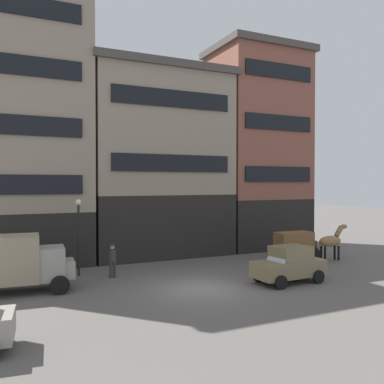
% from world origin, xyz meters
% --- Properties ---
extents(ground_plane, '(120.00, 120.00, 0.00)m').
position_xyz_m(ground_plane, '(0.00, 0.00, 0.00)').
color(ground_plane, '#605B56').
extents(building_far_left, '(10.42, 5.94, 16.84)m').
position_xyz_m(building_far_left, '(-8.32, 9.94, 8.46)').
color(building_far_left, black).
rests_on(building_far_left, ground_plane).
extents(building_center_left, '(10.04, 5.94, 12.96)m').
position_xyz_m(building_center_left, '(1.56, 9.95, 6.52)').
color(building_center_left, black).
rests_on(building_center_left, ground_plane).
extents(building_center_right, '(7.31, 5.94, 15.49)m').
position_xyz_m(building_center_right, '(9.88, 9.95, 7.79)').
color(building_center_right, black).
rests_on(building_center_right, ground_plane).
extents(cargo_wagon, '(2.95, 1.61, 1.98)m').
position_xyz_m(cargo_wagon, '(7.85, 2.86, 1.15)').
color(cargo_wagon, '#3D2819').
rests_on(cargo_wagon, ground_plane).
extents(draft_horse, '(2.35, 0.66, 2.30)m').
position_xyz_m(draft_horse, '(10.80, 2.86, 1.27)').
color(draft_horse, '#937047').
rests_on(draft_horse, ground_plane).
extents(delivery_truck_near, '(4.46, 2.38, 2.62)m').
position_xyz_m(delivery_truck_near, '(-7.73, 2.84, 1.42)').
color(delivery_truck_near, gray).
rests_on(delivery_truck_near, ground_plane).
extents(sedan_light, '(3.79, 2.04, 1.83)m').
position_xyz_m(sedan_light, '(4.55, -0.76, 0.91)').
color(sedan_light, '#7A6B4C').
rests_on(sedan_light, ground_plane).
extents(pedestrian_officer, '(0.51, 0.51, 1.79)m').
position_xyz_m(pedestrian_officer, '(-3.19, 4.03, 0.98)').
color(pedestrian_officer, '#38332D').
rests_on(pedestrian_officer, ground_plane).
extents(streetlamp_curbside, '(0.32, 0.32, 4.12)m').
position_xyz_m(streetlamp_curbside, '(-4.73, 5.23, 2.67)').
color(streetlamp_curbside, black).
rests_on(streetlamp_curbside, ground_plane).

